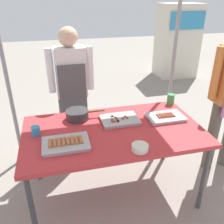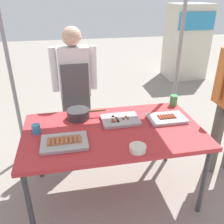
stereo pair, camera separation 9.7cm
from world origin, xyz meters
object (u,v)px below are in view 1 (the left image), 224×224
drink_cup_by_wok (171,99)px  tray_grilled_sausages (66,143)px  neighbor_stall_left (177,41)px  tray_meat_skewers (120,120)px  drink_cup_near_edge (36,131)px  condiment_bowl (140,148)px  vendor_woman (72,84)px  tray_pork_links (165,117)px  stall_table (113,134)px  cooking_wok (77,114)px

drink_cup_by_wok → tray_grilled_sausages: bearing=-155.5°
tray_grilled_sausages → drink_cup_by_wok: drink_cup_by_wok is taller
tray_grilled_sausages → neighbor_stall_left: (2.83, 3.57, 0.05)m
tray_meat_skewers → drink_cup_near_edge: 0.77m
condiment_bowl → vendor_woman: size_ratio=0.09×
tray_meat_skewers → vendor_woman: bearing=118.2°
tray_meat_skewers → tray_pork_links: 0.45m
stall_table → drink_cup_by_wok: (0.74, 0.38, 0.11)m
drink_cup_near_edge → vendor_woman: vendor_woman is taller
cooking_wok → neighbor_stall_left: size_ratio=0.23×
vendor_woman → neighbor_stall_left: (2.68, 2.59, -0.09)m
cooking_wok → stall_table: bearing=-44.0°
condiment_bowl → stall_table: bearing=108.9°
tray_pork_links → condiment_bowl: 0.60m
condiment_bowl → drink_cup_by_wok: (0.62, 0.74, 0.03)m
condiment_bowl → tray_meat_skewers: bearing=93.3°
drink_cup_by_wok → vendor_woman: size_ratio=0.07×
drink_cup_near_edge → condiment_bowl: bearing=-28.3°
cooking_wok → vendor_woman: (0.01, 0.55, 0.11)m
tray_meat_skewers → tray_grilled_sausages: bearing=-151.3°
tray_grilled_sausages → drink_cup_near_edge: bearing=136.4°
drink_cup_near_edge → drink_cup_by_wok: 1.44m
tray_pork_links → cooking_wok: (-0.83, 0.20, 0.03)m
tray_grilled_sausages → tray_meat_skewers: 0.60m
tray_pork_links → drink_cup_by_wok: 0.37m
tray_grilled_sausages → drink_cup_near_edge: size_ratio=4.51×
tray_pork_links → neighbor_stall_left: neighbor_stall_left is taller
tray_grilled_sausages → tray_pork_links: 1.00m
tray_grilled_sausages → vendor_woman: vendor_woman is taller
cooking_wok → drink_cup_by_wok: bearing=5.6°
drink_cup_by_wok → neighbor_stall_left: neighbor_stall_left is taller
stall_table → drink_cup_by_wok: bearing=27.0°
tray_grilled_sausages → cooking_wok: (0.15, 0.43, 0.03)m
tray_grilled_sausages → drink_cup_near_edge: drink_cup_near_edge is taller
drink_cup_by_wok → cooking_wok: bearing=-174.4°
drink_cup_near_edge → vendor_woman: size_ratio=0.05×
tray_grilled_sausages → tray_pork_links: bearing=13.4°
cooking_wok → drink_cup_by_wok: 1.03m
drink_cup_near_edge → vendor_woman: (0.39, 0.76, 0.12)m
vendor_woman → drink_cup_by_wok: bearing=156.1°
stall_table → condiment_bowl: condiment_bowl is taller
stall_table → cooking_wok: 0.41m
tray_meat_skewers → vendor_woman: 0.81m
tray_grilled_sausages → neighbor_stall_left: neighbor_stall_left is taller
tray_meat_skewers → condiment_bowl: 0.49m
tray_grilled_sausages → tray_meat_skewers: bearing=28.7°
drink_cup_near_edge → neighbor_stall_left: 4.54m
condiment_bowl → drink_cup_by_wok: bearing=50.0°
tray_pork_links → neighbor_stall_left: (1.86, 3.34, 0.05)m
stall_table → tray_pork_links: (0.54, 0.07, 0.07)m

